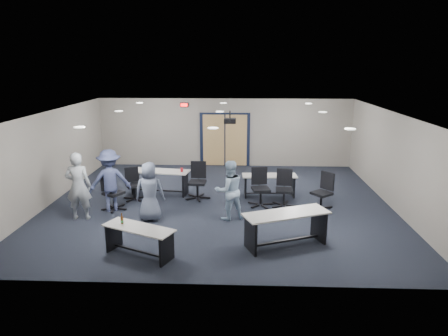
{
  "coord_description": "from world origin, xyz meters",
  "views": [
    {
      "loc": [
        0.6,
        -11.22,
        4.09
      ],
      "look_at": [
        0.16,
        -0.3,
        1.17
      ],
      "focal_mm": 32.0,
      "sensor_mm": 36.0,
      "label": 1
    }
  ],
  "objects_px": {
    "chair_back_b": "(197,181)",
    "chair_back_d": "(284,189)",
    "table_front_right": "(286,223)",
    "chair_loose_left": "(113,192)",
    "table_back_right": "(269,182)",
    "person_lightblue": "(229,190)",
    "person_gray": "(78,186)",
    "chair_back_c": "(261,188)",
    "person_back": "(110,180)",
    "chair_back_a": "(134,184)",
    "table_back_left": "(160,178)",
    "person_plaid": "(150,191)",
    "chair_loose_right": "(322,192)",
    "table_front_left": "(139,236)"
  },
  "relations": [
    {
      "from": "person_gray",
      "to": "person_plaid",
      "type": "relative_size",
      "value": 1.16
    },
    {
      "from": "chair_back_a",
      "to": "chair_back_c",
      "type": "distance_m",
      "value": 3.85
    },
    {
      "from": "person_lightblue",
      "to": "person_gray",
      "type": "bearing_deg",
      "value": -19.46
    },
    {
      "from": "table_front_right",
      "to": "chair_back_b",
      "type": "height_order",
      "value": "chair_back_b"
    },
    {
      "from": "chair_back_b",
      "to": "chair_loose_right",
      "type": "relative_size",
      "value": 1.05
    },
    {
      "from": "table_front_right",
      "to": "table_back_right",
      "type": "height_order",
      "value": "table_front_right"
    },
    {
      "from": "table_back_right",
      "to": "chair_loose_left",
      "type": "bearing_deg",
      "value": -165.73
    },
    {
      "from": "chair_loose_left",
      "to": "person_gray",
      "type": "relative_size",
      "value": 0.58
    },
    {
      "from": "chair_back_b",
      "to": "person_gray",
      "type": "xyz_separation_m",
      "value": [
        -2.96,
        -1.73,
        0.35
      ]
    },
    {
      "from": "table_back_right",
      "to": "chair_back_b",
      "type": "height_order",
      "value": "chair_back_b"
    },
    {
      "from": "table_front_right",
      "to": "chair_back_d",
      "type": "relative_size",
      "value": 1.89
    },
    {
      "from": "chair_back_d",
      "to": "person_lightblue",
      "type": "distance_m",
      "value": 1.86
    },
    {
      "from": "chair_back_a",
      "to": "person_lightblue",
      "type": "bearing_deg",
      "value": -53.78
    },
    {
      "from": "table_front_right",
      "to": "chair_back_c",
      "type": "height_order",
      "value": "chair_back_c"
    },
    {
      "from": "table_front_left",
      "to": "table_front_right",
      "type": "distance_m",
      "value": 3.29
    },
    {
      "from": "chair_loose_left",
      "to": "chair_loose_right",
      "type": "relative_size",
      "value": 0.99
    },
    {
      "from": "table_back_left",
      "to": "person_gray",
      "type": "xyz_separation_m",
      "value": [
        -1.73,
        -2.18,
        0.39
      ]
    },
    {
      "from": "chair_loose_right",
      "to": "person_back",
      "type": "relative_size",
      "value": 0.61
    },
    {
      "from": "chair_loose_right",
      "to": "chair_loose_left",
      "type": "bearing_deg",
      "value": -127.57
    },
    {
      "from": "table_front_right",
      "to": "person_plaid",
      "type": "relative_size",
      "value": 1.3
    },
    {
      "from": "chair_back_c",
      "to": "person_back",
      "type": "height_order",
      "value": "person_back"
    },
    {
      "from": "chair_back_b",
      "to": "person_lightblue",
      "type": "bearing_deg",
      "value": -53.38
    },
    {
      "from": "chair_back_d",
      "to": "table_front_left",
      "type": "bearing_deg",
      "value": -132.46
    },
    {
      "from": "table_back_right",
      "to": "person_gray",
      "type": "distance_m",
      "value": 5.6
    },
    {
      "from": "chair_loose_right",
      "to": "person_plaid",
      "type": "height_order",
      "value": "person_plaid"
    },
    {
      "from": "table_front_right",
      "to": "chair_loose_right",
      "type": "xyz_separation_m",
      "value": [
        1.25,
        2.33,
        -0.01
      ]
    },
    {
      "from": "table_back_right",
      "to": "chair_back_b",
      "type": "bearing_deg",
      "value": -173.72
    },
    {
      "from": "chair_back_d",
      "to": "chair_loose_right",
      "type": "height_order",
      "value": "chair_back_d"
    },
    {
      "from": "person_lightblue",
      "to": "person_back",
      "type": "bearing_deg",
      "value": -30.46
    },
    {
      "from": "chair_loose_right",
      "to": "person_gray",
      "type": "distance_m",
      "value": 6.64
    },
    {
      "from": "table_back_left",
      "to": "person_plaid",
      "type": "distance_m",
      "value": 2.21
    },
    {
      "from": "chair_back_a",
      "to": "chair_back_d",
      "type": "distance_m",
      "value": 4.53
    },
    {
      "from": "table_back_right",
      "to": "person_gray",
      "type": "bearing_deg",
      "value": -160.79
    },
    {
      "from": "chair_back_b",
      "to": "person_gray",
      "type": "relative_size",
      "value": 0.62
    },
    {
      "from": "chair_loose_right",
      "to": "person_gray",
      "type": "xyz_separation_m",
      "value": [
        -6.57,
        -0.92,
        0.38
      ]
    },
    {
      "from": "table_front_right",
      "to": "person_plaid",
      "type": "bearing_deg",
      "value": 135.71
    },
    {
      "from": "table_front_right",
      "to": "chair_loose_left",
      "type": "bearing_deg",
      "value": 133.39
    },
    {
      "from": "person_lightblue",
      "to": "chair_back_d",
      "type": "bearing_deg",
      "value": -169.43
    },
    {
      "from": "person_lightblue",
      "to": "person_plaid",
      "type": "bearing_deg",
      "value": -17.35
    },
    {
      "from": "person_back",
      "to": "table_back_right",
      "type": "bearing_deg",
      "value": 176.05
    },
    {
      "from": "table_back_left",
      "to": "chair_back_b",
      "type": "xyz_separation_m",
      "value": [
        1.24,
        -0.45,
        0.05
      ]
    },
    {
      "from": "chair_back_a",
      "to": "person_lightblue",
      "type": "relative_size",
      "value": 0.61
    },
    {
      "from": "chair_back_b",
      "to": "chair_back_a",
      "type": "bearing_deg",
      "value": -171.54
    },
    {
      "from": "table_front_right",
      "to": "chair_back_b",
      "type": "relative_size",
      "value": 1.82
    },
    {
      "from": "person_plaid",
      "to": "person_back",
      "type": "xyz_separation_m",
      "value": [
        -1.27,
        0.68,
        0.09
      ]
    },
    {
      "from": "table_back_left",
      "to": "person_gray",
      "type": "relative_size",
      "value": 1.06
    },
    {
      "from": "chair_back_b",
      "to": "chair_back_d",
      "type": "xyz_separation_m",
      "value": [
        2.58,
        -0.6,
        -0.02
      ]
    },
    {
      "from": "chair_loose_left",
      "to": "person_lightblue",
      "type": "distance_m",
      "value": 3.35
    },
    {
      "from": "chair_back_b",
      "to": "table_back_right",
      "type": "bearing_deg",
      "value": 12.84
    },
    {
      "from": "chair_back_c",
      "to": "chair_loose_left",
      "type": "xyz_separation_m",
      "value": [
        -4.18,
        -0.47,
        -0.02
      ]
    }
  ]
}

